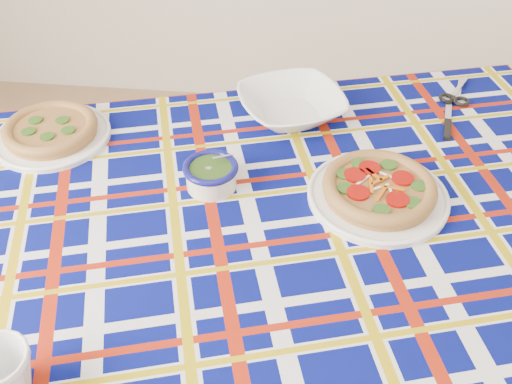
# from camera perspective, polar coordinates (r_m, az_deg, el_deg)

# --- Properties ---
(dining_table) EXTENTS (1.63, 1.27, 0.67)m
(dining_table) POSITION_cam_1_polar(r_m,az_deg,el_deg) (1.18, 2.91, -3.96)
(dining_table) COLOR brown
(dining_table) RESTS_ON floor
(tablecloth) EXTENTS (1.67, 1.30, 0.10)m
(tablecloth) POSITION_cam_1_polar(r_m,az_deg,el_deg) (1.17, 2.95, -3.19)
(tablecloth) COLOR #050B5E
(tablecloth) RESTS_ON dining_table
(main_focaccia_plate) EXTENTS (0.37, 0.37, 0.06)m
(main_focaccia_plate) POSITION_cam_1_polar(r_m,az_deg,el_deg) (1.16, 12.21, 0.41)
(main_focaccia_plate) COLOR olive
(main_focaccia_plate) RESTS_ON tablecloth
(pesto_bowl) EXTENTS (0.14, 0.14, 0.07)m
(pesto_bowl) POSITION_cam_1_polar(r_m,az_deg,el_deg) (1.16, -4.53, 1.87)
(pesto_bowl) COLOR #1D390F
(pesto_bowl) RESTS_ON tablecloth
(serving_bowl) EXTENTS (0.33, 0.33, 0.06)m
(serving_bowl) POSITION_cam_1_polar(r_m,az_deg,el_deg) (1.37, 3.55, 8.66)
(serving_bowl) COLOR white
(serving_bowl) RESTS_ON tablecloth
(second_focaccia_plate) EXTENTS (0.33, 0.33, 0.05)m
(second_focaccia_plate) POSITION_cam_1_polar(r_m,az_deg,el_deg) (1.38, -19.84, 5.91)
(second_focaccia_plate) COLOR olive
(second_focaccia_plate) RESTS_ON tablecloth
(mug) EXTENTS (0.12, 0.12, 0.09)m
(mug) POSITION_cam_1_polar(r_m,az_deg,el_deg) (0.92, -24.01, -16.30)
(mug) COLOR white
(mug) RESTS_ON tablecloth
(table_knife) EXTENTS (0.05, 0.20, 0.01)m
(table_knife) POSITION_cam_1_polar(r_m,az_deg,el_deg) (1.48, 18.70, 7.84)
(table_knife) COLOR silver
(table_knife) RESTS_ON tablecloth
(kitchen_scissors) EXTENTS (0.13, 0.19, 0.01)m
(kitchen_scissors) POSITION_cam_1_polar(r_m,az_deg,el_deg) (1.58, 19.69, 9.83)
(kitchen_scissors) COLOR silver
(kitchen_scissors) RESTS_ON tablecloth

